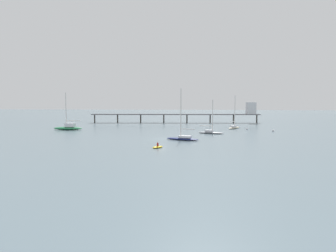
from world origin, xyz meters
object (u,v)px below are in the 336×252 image
at_px(mooring_buoy_outer, 273,131).
at_px(sailboat_cream, 234,126).
at_px(pier, 206,112).
at_px(dinghy_yellow, 158,147).
at_px(sailboat_gray, 211,132).
at_px(sailboat_navy, 183,137).
at_px(sailboat_green, 68,127).
at_px(mooring_buoy_mid, 247,129).

bearing_deg(mooring_buoy_outer, sailboat_cream, 139.01).
bearing_deg(mooring_buoy_outer, pier, 119.27).
relative_size(pier, mooring_buoy_outer, 107.10).
bearing_deg(dinghy_yellow, sailboat_cream, 64.64).
bearing_deg(sailboat_gray, mooring_buoy_outer, 19.78).
xyz_separation_m(sailboat_gray, mooring_buoy_outer, (17.87, 6.43, -0.22)).
distance_m(sailboat_navy, sailboat_cream, 32.49).
height_order(sailboat_cream, mooring_buoy_outer, sailboat_cream).
xyz_separation_m(sailboat_gray, sailboat_cream, (7.96, 15.05, 0.12)).
height_order(pier, sailboat_green, sailboat_green).
distance_m(sailboat_navy, mooring_buoy_mid, 30.77).
relative_size(pier, dinghy_yellow, 23.59).
height_order(sailboat_cream, mooring_buoy_mid, sailboat_cream).
relative_size(sailboat_green, mooring_buoy_outer, 18.13).
bearing_deg(mooring_buoy_outer, sailboat_navy, -140.73).
distance_m(mooring_buoy_outer, mooring_buoy_mid, 7.96).
bearing_deg(sailboat_cream, mooring_buoy_mid, -50.70).
relative_size(sailboat_navy, mooring_buoy_outer, 18.87).
distance_m(pier, mooring_buoy_outer, 36.69).
bearing_deg(mooring_buoy_mid, sailboat_green, -175.10).
height_order(pier, mooring_buoy_mid, pier).
bearing_deg(dinghy_yellow, sailboat_navy, 69.63).
xyz_separation_m(sailboat_green, mooring_buoy_outer, (60.09, 0.08, -0.49)).
bearing_deg(pier, mooring_buoy_mid, -67.56).
bearing_deg(sailboat_cream, pier, 108.84).
height_order(sailboat_cream, dinghy_yellow, sailboat_cream).
bearing_deg(sailboat_navy, pier, 82.40).
relative_size(sailboat_cream, dinghy_yellow, 3.74).
distance_m(sailboat_navy, mooring_buoy_outer, 32.03).
bearing_deg(sailboat_navy, sailboat_gray, 63.45).
xyz_separation_m(sailboat_green, dinghy_yellow, (31.02, -31.72, -0.59)).
distance_m(sailboat_gray, mooring_buoy_mid, 15.74).
height_order(pier, sailboat_cream, sailboat_cream).
height_order(pier, mooring_buoy_outer, pier).
height_order(sailboat_green, mooring_buoy_mid, sailboat_green).
relative_size(sailboat_green, dinghy_yellow, 3.99).
bearing_deg(mooring_buoy_mid, dinghy_yellow, -121.80).
bearing_deg(sailboat_navy, mooring_buoy_mid, 53.66).
bearing_deg(sailboat_navy, sailboat_green, 150.23).
xyz_separation_m(pier, sailboat_gray, (-0.04, -38.26, -3.68)).
bearing_deg(sailboat_gray, sailboat_cream, 62.13).
relative_size(pier, sailboat_green, 5.91).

